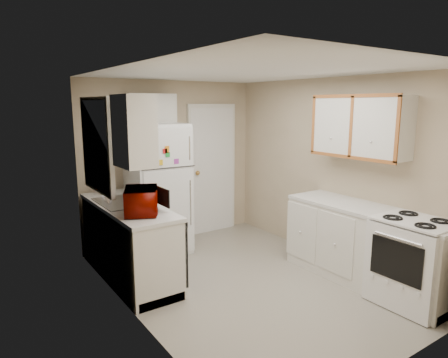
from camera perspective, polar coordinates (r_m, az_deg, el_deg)
floor at (r=4.88m, az=3.43°, el=-14.32°), size 3.80×3.80×0.00m
ceiling at (r=4.43m, az=3.78°, el=15.06°), size 3.80×3.80×0.00m
wall_left at (r=3.82m, az=-13.21°, el=-2.61°), size 3.80×3.80×0.00m
wall_right at (r=5.47m, az=15.25°, el=1.25°), size 3.80×3.80×0.00m
wall_back at (r=6.09m, az=-7.47°, el=2.47°), size 2.80×2.80×0.00m
wall_front at (r=3.27m, az=24.66°, el=-5.58°), size 2.80×2.80×0.00m
left_counter at (r=4.94m, az=-13.42°, el=-8.64°), size 0.60×1.80×0.90m
dishwasher at (r=4.52m, az=-7.16°, el=-9.73°), size 0.03×0.58×0.72m
sink at (r=4.96m, az=-14.25°, el=-3.65°), size 0.54×0.74×0.16m
microwave at (r=4.37m, az=-11.71°, el=-2.92°), size 0.57×0.46×0.33m
soap_bottle at (r=5.42m, az=-16.83°, el=-1.06°), size 0.09×0.09×0.19m
window_blinds at (r=4.75m, az=-17.60°, el=4.63°), size 0.10×0.98×1.08m
upper_cabinet_left at (r=3.99m, az=-12.72°, el=6.69°), size 0.30×0.45×0.70m
refrigerator at (r=5.62m, az=-9.46°, el=-1.36°), size 0.78×0.76×1.80m
cabinet_over_fridge at (r=5.72m, az=-10.59°, el=9.90°), size 0.70×0.30×0.40m
interior_door at (r=6.43m, az=-1.70°, el=1.37°), size 0.86×0.06×2.08m
right_counter at (r=4.94m, az=19.66°, el=-8.98°), size 0.60×2.00×0.90m
stove at (r=4.60m, az=25.30°, el=-10.95°), size 0.59×0.73×0.89m
upper_cabinet_right at (r=4.98m, az=18.86°, el=7.12°), size 0.30×1.20×0.70m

